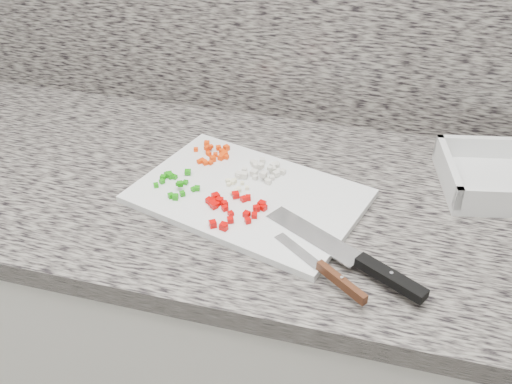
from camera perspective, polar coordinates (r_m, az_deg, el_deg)
cabinet at (r=1.43m, az=0.25°, el=-15.21°), size 3.92×0.62×0.86m
countertop at (r=1.11m, az=0.30°, el=-0.41°), size 3.96×0.64×0.04m
cutting_board at (r=1.07m, az=-0.75°, el=-0.40°), size 0.47×0.38×0.01m
carrot_pile at (r=1.17m, az=-4.11°, el=3.84°), size 0.08×0.09×0.01m
onion_pile at (r=1.12m, az=0.60°, el=2.16°), size 0.09×0.08×0.02m
green_pepper_pile at (r=1.09m, az=-8.03°, el=0.93°), size 0.09×0.10×0.02m
red_pepper_pile at (r=1.02m, az=-2.40°, el=-1.60°), size 0.11×0.11×0.01m
garlic_pile at (r=1.08m, az=-2.13°, el=0.70°), size 0.05×0.05×0.01m
chef_knife at (r=0.92m, az=10.58°, el=-6.90°), size 0.28×0.18×0.02m
paring_knife at (r=0.90m, az=7.37°, el=-8.10°), size 0.17×0.13×0.02m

